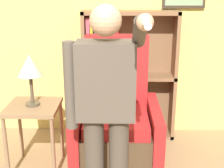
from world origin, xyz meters
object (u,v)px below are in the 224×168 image
Objects in this scene: bookcase at (118,78)px; side_table at (34,116)px; armchair at (116,128)px; table_lamp at (30,67)px; person_standing at (106,106)px.

bookcase reaches higher than side_table.
bookcase is at bearing 88.70° from armchair.
armchair is 1.04m from table_lamp.
person_standing is at bearing -95.29° from armchair.
bookcase is 0.74m from armchair.
person_standing is at bearing -43.68° from table_lamp.
armchair is at bearing 84.71° from person_standing.
side_table is (-0.80, -0.09, 0.17)m from armchair.
bookcase is 0.91× the size of person_standing.
person_standing is (-0.07, -0.78, 0.55)m from armchair.
person_standing is (-0.09, -1.45, 0.23)m from bookcase.
person_standing reaches higher than side_table.
person_standing is 1.08m from side_table.
armchair is 0.96m from person_standing.
side_table is at bearing -137.32° from bookcase.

